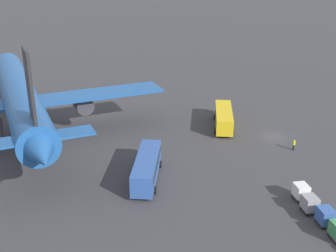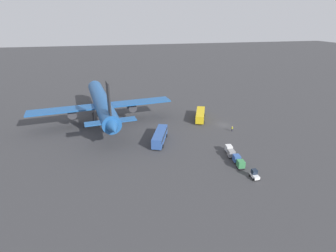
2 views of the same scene
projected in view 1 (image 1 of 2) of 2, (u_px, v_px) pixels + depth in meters
The scene contains 8 objects.
ground_plane at pixel (273, 137), 71.05m from camera, with size 600.00×600.00×0.00m, color #38383A.
airplane at pixel (20, 97), 68.89m from camera, with size 55.46×47.89×18.45m.
shuttle_bus_near at pixel (224, 117), 74.81m from camera, with size 11.86×7.02×3.10m.
shuttle_bus_far at pixel (147, 166), 56.57m from camera, with size 12.04×6.92×3.33m.
worker_person at pixel (294, 145), 65.83m from camera, with size 0.38×0.38×1.74m.
cargo_cart_blue at pixel (326, 216), 47.03m from camera, with size 2.19×1.91×2.06m.
cargo_cart_grey at pixel (310, 203), 49.44m from camera, with size 2.19×1.91×2.06m.
cargo_cart_white at pixel (301, 191), 52.05m from camera, with size 2.19×1.91×2.06m.
Camera 1 is at (-57.34, 36.09, 27.83)m, focal length 45.00 mm.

